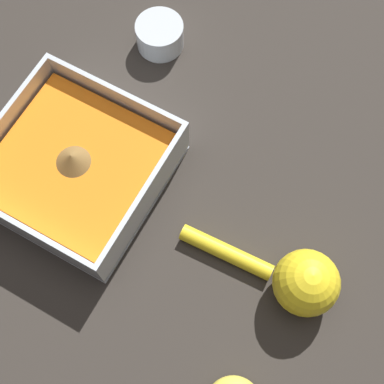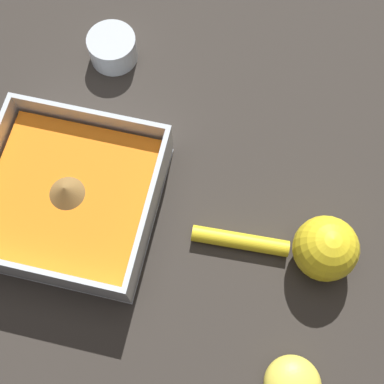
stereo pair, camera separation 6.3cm
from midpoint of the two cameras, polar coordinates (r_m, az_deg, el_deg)
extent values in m
plane|color=#332D28|center=(0.68, -11.41, -0.68)|extent=(4.00, 4.00, 0.00)
cube|color=silver|center=(0.68, -15.03, -1.70)|extent=(0.20, 0.20, 0.01)
cube|color=silver|center=(0.62, -7.45, -2.61)|extent=(0.20, 0.01, 0.06)
cube|color=silver|center=(0.68, -13.19, 6.87)|extent=(0.01, 0.19, 0.06)
cube|color=silver|center=(0.63, -18.56, -8.88)|extent=(0.01, 0.19, 0.06)
cube|color=orange|center=(0.66, -15.50, -1.06)|extent=(0.18, 0.18, 0.04)
cone|color=brown|center=(0.63, -16.11, -0.23)|extent=(0.04, 0.04, 0.02)
cylinder|color=silver|center=(0.75, -10.89, 14.56)|extent=(0.07, 0.07, 0.04)
cylinder|color=brown|center=(0.76, -10.83, 14.37)|extent=(0.06, 0.06, 0.02)
sphere|color=yellow|center=(0.61, 11.27, -6.32)|extent=(0.07, 0.07, 0.07)
cylinder|color=yellow|center=(0.63, 2.35, -5.62)|extent=(0.03, 0.12, 0.02)
camera|label=1|loc=(0.03, 87.11, 7.49)|focal=50.00mm
camera|label=2|loc=(0.03, -92.89, -7.49)|focal=50.00mm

